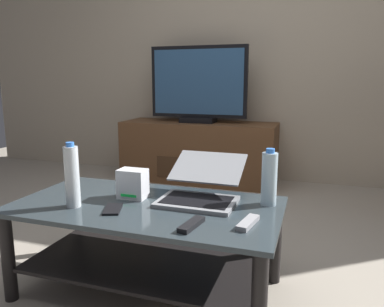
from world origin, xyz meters
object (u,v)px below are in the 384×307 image
object	(u,v)px
television	(198,86)
soundbar_remote	(192,224)
media_cabinet	(199,152)
water_bottle_near	(72,176)
tv_remote	(248,223)
coffee_table	(147,231)
laptop	(202,187)
router_box	(133,184)
water_bottle_far	(269,178)
cell_phone	(113,209)

from	to	relation	value
television	soundbar_remote	distance (m)	2.34
media_cabinet	water_bottle_near	bearing A→B (deg)	-87.97
tv_remote	soundbar_remote	size ratio (longest dim) A/B	1.00
soundbar_remote	television	bearing A→B (deg)	116.02
coffee_table	laptop	world-z (taller)	laptop
media_cabinet	soundbar_remote	size ratio (longest dim) A/B	9.58
television	water_bottle_near	xyz separation A→B (m)	(0.08, -2.13, -0.37)
television	router_box	distance (m)	2.00
coffee_table	media_cabinet	bearing A→B (deg)	100.57
coffee_table	water_bottle_near	size ratio (longest dim) A/B	4.16
router_box	water_bottle_far	world-z (taller)	water_bottle_far
media_cabinet	cell_phone	bearing A→B (deg)	-82.78
coffee_table	soundbar_remote	xyz separation A→B (m)	(0.29, -0.19, 0.15)
cell_phone	water_bottle_far	bearing A→B (deg)	4.19
router_box	cell_phone	xyz separation A→B (m)	(-0.00, -0.19, -0.07)
laptop	soundbar_remote	world-z (taller)	laptop
television	laptop	distance (m)	1.99
coffee_table	laptop	bearing A→B (deg)	34.61
cell_phone	tv_remote	distance (m)	0.60
television	cell_phone	size ratio (longest dim) A/B	6.88
cell_phone	water_bottle_near	bearing A→B (deg)	163.35
router_box	coffee_table	bearing A→B (deg)	-32.30
water_bottle_near	cell_phone	distance (m)	0.24
television	water_bottle_near	size ratio (longest dim) A/B	3.23
coffee_table	television	bearing A→B (deg)	100.68
laptop	soundbar_remote	size ratio (longest dim) A/B	2.69
television	tv_remote	distance (m)	2.32
cell_phone	television	bearing A→B (deg)	76.74
media_cabinet	water_bottle_near	size ratio (longest dim) A/B	5.14
coffee_table	tv_remote	world-z (taller)	tv_remote
media_cabinet	router_box	bearing A→B (deg)	-82.00
laptop	water_bottle_near	bearing A→B (deg)	-150.94
television	tv_remote	size ratio (longest dim) A/B	6.02
tv_remote	soundbar_remote	world-z (taller)	same
laptop	water_bottle_far	distance (m)	0.32
media_cabinet	tv_remote	size ratio (longest dim) A/B	9.58
water_bottle_near	television	bearing A→B (deg)	92.05
tv_remote	water_bottle_near	bearing A→B (deg)	-167.68
laptop	water_bottle_near	world-z (taller)	water_bottle_near
television	water_bottle_far	world-z (taller)	television
television	soundbar_remote	world-z (taller)	television
soundbar_remote	tv_remote	bearing A→B (deg)	32.45
laptop	water_bottle_far	size ratio (longest dim) A/B	1.63
water_bottle_near	tv_remote	xyz separation A→B (m)	(0.79, 0.03, -0.13)
laptop	water_bottle_far	xyz separation A→B (m)	(0.32, 0.02, 0.06)
water_bottle_near	cell_phone	xyz separation A→B (m)	(0.19, 0.01, -0.14)
laptop	cell_phone	xyz separation A→B (m)	(-0.33, -0.28, -0.06)
media_cabinet	coffee_table	bearing A→B (deg)	-79.43
router_box	cell_phone	size ratio (longest dim) A/B	1.02
media_cabinet	router_box	xyz separation A→B (m)	(0.27, -1.95, 0.21)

